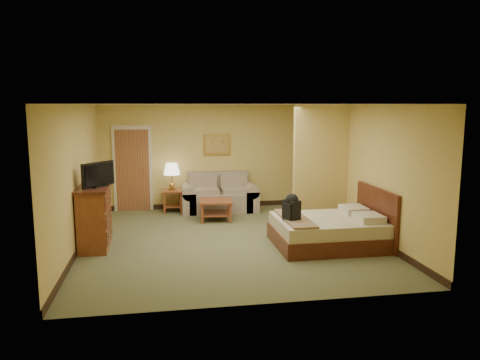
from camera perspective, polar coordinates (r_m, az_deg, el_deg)
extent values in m
plane|color=brown|center=(9.14, -1.37, -7.32)|extent=(6.00, 6.00, 0.00)
plane|color=white|center=(8.76, -1.44, 9.21)|extent=(6.00, 6.00, 0.00)
cube|color=#D1B359|center=(11.81, -3.50, 2.85)|extent=(5.50, 0.02, 2.60)
cube|color=#D1B359|center=(8.90, -19.22, 0.30)|extent=(0.02, 6.00, 2.60)
cube|color=#D1B359|center=(9.64, 15.00, 1.14)|extent=(0.02, 6.00, 2.60)
cube|color=#D1B359|center=(10.27, 9.81, 1.79)|extent=(1.20, 0.15, 2.60)
cube|color=beige|center=(11.77, -12.96, 1.38)|extent=(0.94, 0.06, 2.10)
cube|color=brown|center=(11.76, -12.95, 1.13)|extent=(0.80, 0.04, 2.00)
cylinder|color=#AE7D40|center=(11.69, -11.50, 1.14)|extent=(0.04, 0.12, 0.04)
cube|color=black|center=(12.00, -3.43, -3.05)|extent=(5.50, 0.02, 0.12)
cube|color=gray|center=(11.53, -2.50, -2.69)|extent=(1.53, 0.82, 0.46)
cube|color=gray|center=(11.79, -2.73, -0.10)|extent=(1.53, 0.20, 0.48)
cube|color=gray|center=(11.46, -6.29, -2.67)|extent=(0.33, 0.82, 0.51)
cube|color=gray|center=(11.64, 1.24, -2.43)|extent=(0.33, 0.82, 0.51)
cube|color=brown|center=(11.51, -8.27, -1.32)|extent=(0.49, 0.49, 0.04)
cube|color=brown|center=(11.59, -8.23, -3.13)|extent=(0.41, 0.41, 0.03)
cube|color=brown|center=(11.37, -9.20, -2.86)|extent=(0.05, 0.05, 0.50)
cube|color=brown|center=(11.38, -7.23, -2.80)|extent=(0.05, 0.05, 0.50)
cube|color=brown|center=(11.75, -9.22, -2.46)|extent=(0.05, 0.05, 0.50)
cube|color=brown|center=(11.76, -7.31, -2.41)|extent=(0.05, 0.05, 0.50)
cylinder|color=#AE7D40|center=(11.51, -8.28, -1.11)|extent=(0.20, 0.20, 0.04)
cylinder|color=#AE7D40|center=(11.46, -8.31, 0.14)|extent=(0.03, 0.03, 0.33)
cone|color=white|center=(11.43, -8.33, 1.35)|extent=(0.40, 0.40, 0.28)
cube|color=brown|center=(10.59, -2.98, -2.55)|extent=(0.79, 0.79, 0.04)
cube|color=brown|center=(10.66, -2.97, -4.08)|extent=(0.67, 0.67, 0.03)
cube|color=brown|center=(10.31, -4.49, -4.19)|extent=(0.05, 0.05, 0.43)
cube|color=brown|center=(10.98, -1.55, -3.34)|extent=(0.05, 0.05, 0.43)
cube|color=#B78E3F|center=(11.78, -2.82, 4.31)|extent=(0.68, 0.03, 0.53)
cube|color=#A57032|center=(11.76, -2.81, 4.30)|extent=(0.57, 0.02, 0.42)
cube|color=brown|center=(8.90, -17.32, -4.59)|extent=(0.50, 0.99, 1.08)
cube|color=#461B10|center=(8.79, -17.49, -0.99)|extent=(0.56, 1.06, 0.05)
cube|color=black|center=(8.77, -16.86, -0.71)|extent=(0.34, 0.36, 0.03)
cube|color=black|center=(8.73, -16.92, 0.68)|extent=(0.50, 0.60, 0.44)
cube|color=#461B10|center=(8.90, 10.56, -6.95)|extent=(1.93, 1.55, 0.29)
cube|color=beige|center=(8.83, 10.61, -5.33)|extent=(1.87, 1.49, 0.23)
cube|color=#461B10|center=(9.17, 16.28, -4.19)|extent=(0.06, 1.64, 1.06)
cube|color=beige|center=(8.74, 15.42, -4.49)|extent=(0.43, 0.53, 0.14)
cube|color=beige|center=(9.34, 13.68, -3.55)|extent=(0.43, 0.53, 0.14)
cube|color=#816346|center=(8.61, 6.69, -4.68)|extent=(0.43, 1.45, 0.05)
cube|color=black|center=(8.44, 6.34, -3.73)|extent=(0.29, 0.34, 0.39)
sphere|color=black|center=(8.40, 6.36, -2.45)|extent=(0.23, 0.23, 0.23)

